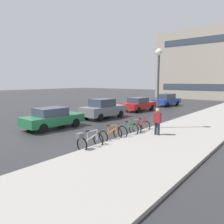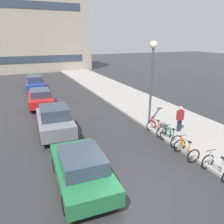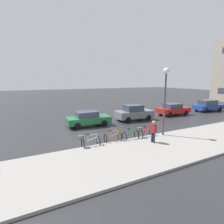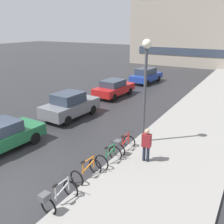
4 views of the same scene
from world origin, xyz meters
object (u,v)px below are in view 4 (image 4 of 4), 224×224
(bicycle_second, at_px, (86,171))
(bicycle_farthest, at_px, (123,144))
(bicycle_third, at_px, (109,157))
(car_red, at_px, (114,88))
(bicycle_nearest, at_px, (57,196))
(streetlamp, at_px, (146,73))
(car_grey, at_px, (70,105))
(pedestrian, at_px, (146,144))
(car_green, at_px, (1,136))
(car_blue, at_px, (146,75))

(bicycle_second, xyz_separation_m, bicycle_farthest, (0.22, 2.69, 0.10))
(bicycle_third, relative_size, car_red, 0.26)
(bicycle_nearest, distance_m, streetlamp, 6.95)
(bicycle_third, distance_m, car_grey, 6.85)
(bicycle_second, relative_size, pedestrian, 0.72)
(car_red, height_order, streetlamp, streetlamp)
(car_green, relative_size, streetlamp, 0.79)
(car_red, bearing_deg, bicycle_third, -60.94)
(bicycle_nearest, height_order, streetlamp, streetlamp)
(streetlamp, bearing_deg, bicycle_farthest, -104.56)
(car_green, height_order, pedestrian, pedestrian)
(car_grey, bearing_deg, car_red, 91.15)
(bicycle_third, bearing_deg, bicycle_second, -98.02)
(pedestrian, height_order, streetlamp, streetlamp)
(bicycle_second, bearing_deg, pedestrian, 56.57)
(bicycle_third, xyz_separation_m, pedestrian, (1.38, 0.97, 0.56))
(car_grey, distance_m, car_blue, 12.80)
(car_blue, bearing_deg, car_red, -92.03)
(car_green, bearing_deg, bicycle_third, 14.69)
(bicycle_third, xyz_separation_m, car_red, (-5.64, 10.16, 0.35))
(car_grey, xyz_separation_m, car_blue, (0.11, 12.80, -0.04))
(bicycle_nearest, relative_size, bicycle_second, 1.17)
(bicycle_second, distance_m, car_grey, 7.63)
(bicycle_second, relative_size, streetlamp, 0.23)
(bicycle_nearest, distance_m, bicycle_third, 3.31)
(bicycle_farthest, bearing_deg, car_blue, 109.26)
(car_grey, bearing_deg, car_green, -89.37)
(bicycle_nearest, xyz_separation_m, pedestrian, (1.44, 4.28, 0.47))
(bicycle_second, height_order, car_grey, car_grey)
(car_green, bearing_deg, car_grey, 90.63)
(bicycle_third, bearing_deg, pedestrian, 35.25)
(bicycle_nearest, relative_size, car_green, 0.33)
(bicycle_third, relative_size, car_green, 0.27)
(bicycle_second, distance_m, pedestrian, 2.92)
(car_grey, xyz_separation_m, pedestrian, (6.90, -3.06, 0.12))
(car_grey, bearing_deg, pedestrian, -23.90)
(car_blue, height_order, streetlamp, streetlamp)
(bicycle_third, bearing_deg, car_grey, 143.88)
(car_green, height_order, car_grey, car_grey)
(bicycle_nearest, bearing_deg, car_red, 112.52)
(bicycle_second, height_order, pedestrian, pedestrian)
(car_green, xyz_separation_m, car_red, (-0.18, 11.59, 0.01))
(bicycle_nearest, xyz_separation_m, bicycle_second, (-0.14, 1.90, -0.11))
(bicycle_third, bearing_deg, car_blue, 107.82)
(bicycle_nearest, relative_size, bicycle_third, 1.25)
(car_green, xyz_separation_m, car_grey, (-0.06, 5.46, 0.10))
(car_red, xyz_separation_m, streetlamp, (6.06, -7.36, 3.01))
(bicycle_farthest, distance_m, car_grey, 6.20)
(bicycle_farthest, bearing_deg, streetlamp, 75.44)
(bicycle_second, relative_size, car_green, 0.29)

